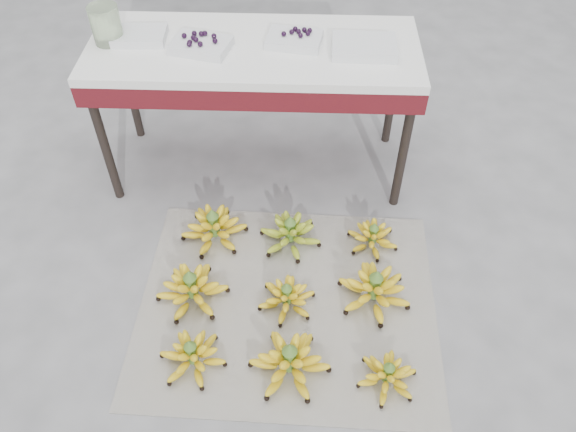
{
  "coord_description": "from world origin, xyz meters",
  "views": [
    {
      "loc": [
        0.08,
        -1.31,
        2.0
      ],
      "look_at": [
        0.02,
        0.34,
        0.25
      ],
      "focal_mm": 35.0,
      "sensor_mm": 36.0,
      "label": 1
    }
  ],
  "objects_px": {
    "vendor_table": "(254,62)",
    "tray_left": "(201,45)",
    "bunch_back_left": "(214,228)",
    "tray_far_right": "(364,47)",
    "tray_right": "(295,39)",
    "bunch_back_center": "(290,233)",
    "bunch_front_center": "(290,362)",
    "glass_jar": "(106,25)",
    "newspaper_mat": "(288,303)",
    "bunch_back_right": "(373,237)",
    "bunch_mid_center": "(287,297)",
    "bunch_mid_left": "(192,289)",
    "bunch_front_right": "(387,375)",
    "bunch_mid_right": "(374,289)",
    "tray_far_left": "(140,36)",
    "bunch_front_left": "(192,355)"
  },
  "relations": [
    {
      "from": "tray_left",
      "to": "glass_jar",
      "type": "relative_size",
      "value": 1.71
    },
    {
      "from": "vendor_table",
      "to": "tray_left",
      "type": "height_order",
      "value": "tray_left"
    },
    {
      "from": "newspaper_mat",
      "to": "tray_right",
      "type": "height_order",
      "value": "tray_right"
    },
    {
      "from": "newspaper_mat",
      "to": "bunch_front_right",
      "type": "xyz_separation_m",
      "value": [
        0.39,
        -0.35,
        0.05
      ]
    },
    {
      "from": "bunch_back_left",
      "to": "tray_far_right",
      "type": "relative_size",
      "value": 1.19
    },
    {
      "from": "newspaper_mat",
      "to": "bunch_front_center",
      "type": "relative_size",
      "value": 3.21
    },
    {
      "from": "tray_right",
      "to": "bunch_back_center",
      "type": "bearing_deg",
      "value": -89.94
    },
    {
      "from": "newspaper_mat",
      "to": "bunch_mid_center",
      "type": "bearing_deg",
      "value": -121.28
    },
    {
      "from": "bunch_mid_center",
      "to": "newspaper_mat",
      "type": "bearing_deg",
      "value": 52.38
    },
    {
      "from": "tray_far_right",
      "to": "bunch_back_left",
      "type": "bearing_deg",
      "value": -143.77
    },
    {
      "from": "newspaper_mat",
      "to": "bunch_mid_center",
      "type": "relative_size",
      "value": 4.67
    },
    {
      "from": "bunch_back_left",
      "to": "tray_far_right",
      "type": "height_order",
      "value": "tray_far_right"
    },
    {
      "from": "tray_far_left",
      "to": "tray_left",
      "type": "relative_size",
      "value": 0.85
    },
    {
      "from": "tray_right",
      "to": "bunch_mid_center",
      "type": "bearing_deg",
      "value": -90.15
    },
    {
      "from": "tray_far_right",
      "to": "bunch_front_right",
      "type": "bearing_deg",
      "value": -85.79
    },
    {
      "from": "bunch_mid_center",
      "to": "tray_far_left",
      "type": "bearing_deg",
      "value": 120.69
    },
    {
      "from": "bunch_mid_left",
      "to": "bunch_back_center",
      "type": "relative_size",
      "value": 0.95
    },
    {
      "from": "bunch_front_center",
      "to": "bunch_back_center",
      "type": "bearing_deg",
      "value": 110.38
    },
    {
      "from": "bunch_front_right",
      "to": "tray_far_right",
      "type": "height_order",
      "value": "tray_far_right"
    },
    {
      "from": "tray_right",
      "to": "bunch_front_right",
      "type": "bearing_deg",
      "value": -72.61
    },
    {
      "from": "bunch_back_center",
      "to": "vendor_table",
      "type": "bearing_deg",
      "value": 124.0
    },
    {
      "from": "bunch_front_center",
      "to": "bunch_mid_left",
      "type": "height_order",
      "value": "bunch_front_center"
    },
    {
      "from": "newspaper_mat",
      "to": "vendor_table",
      "type": "xyz_separation_m",
      "value": [
        -0.18,
        0.88,
        0.63
      ]
    },
    {
      "from": "bunch_mid_center",
      "to": "glass_jar",
      "type": "height_order",
      "value": "glass_jar"
    },
    {
      "from": "bunch_back_center",
      "to": "tray_far_left",
      "type": "distance_m",
      "value": 1.11
    },
    {
      "from": "bunch_mid_center",
      "to": "bunch_mid_right",
      "type": "height_order",
      "value": "bunch_mid_right"
    },
    {
      "from": "bunch_front_center",
      "to": "tray_far_right",
      "type": "xyz_separation_m",
      "value": [
        0.28,
        1.15,
        0.66
      ]
    },
    {
      "from": "newspaper_mat",
      "to": "tray_far_right",
      "type": "xyz_separation_m",
      "value": [
        0.3,
        0.84,
        0.73
      ]
    },
    {
      "from": "bunch_mid_right",
      "to": "tray_far_right",
      "type": "distance_m",
      "value": 1.05
    },
    {
      "from": "tray_right",
      "to": "tray_far_right",
      "type": "bearing_deg",
      "value": -10.68
    },
    {
      "from": "bunch_front_right",
      "to": "tray_left",
      "type": "distance_m",
      "value": 1.58
    },
    {
      "from": "newspaper_mat",
      "to": "bunch_back_center",
      "type": "distance_m",
      "value": 0.35
    },
    {
      "from": "bunch_mid_right",
      "to": "tray_left",
      "type": "distance_m",
      "value": 1.29
    },
    {
      "from": "tray_far_left",
      "to": "tray_right",
      "type": "relative_size",
      "value": 0.93
    },
    {
      "from": "bunch_front_left",
      "to": "bunch_mid_right",
      "type": "relative_size",
      "value": 0.83
    },
    {
      "from": "bunch_front_left",
      "to": "bunch_mid_right",
      "type": "height_order",
      "value": "bunch_mid_right"
    },
    {
      "from": "bunch_front_left",
      "to": "tray_far_right",
      "type": "height_order",
      "value": "tray_far_right"
    },
    {
      "from": "bunch_mid_right",
      "to": "glass_jar",
      "type": "relative_size",
      "value": 2.46
    },
    {
      "from": "bunch_mid_left",
      "to": "tray_far_right",
      "type": "height_order",
      "value": "tray_far_right"
    },
    {
      "from": "bunch_back_left",
      "to": "glass_jar",
      "type": "relative_size",
      "value": 2.04
    },
    {
      "from": "tray_left",
      "to": "tray_right",
      "type": "relative_size",
      "value": 1.09
    },
    {
      "from": "newspaper_mat",
      "to": "tray_far_right",
      "type": "height_order",
      "value": "tray_far_right"
    },
    {
      "from": "bunch_front_left",
      "to": "bunch_back_center",
      "type": "distance_m",
      "value": 0.73
    },
    {
      "from": "newspaper_mat",
      "to": "bunch_back_right",
      "type": "height_order",
      "value": "bunch_back_right"
    },
    {
      "from": "newspaper_mat",
      "to": "tray_right",
      "type": "bearing_deg",
      "value": 90.09
    },
    {
      "from": "bunch_mid_left",
      "to": "bunch_back_center",
      "type": "bearing_deg",
      "value": 45.18
    },
    {
      "from": "bunch_front_center",
      "to": "tray_right",
      "type": "height_order",
      "value": "tray_right"
    },
    {
      "from": "bunch_back_left",
      "to": "bunch_back_center",
      "type": "height_order",
      "value": "bunch_back_left"
    },
    {
      "from": "bunch_front_left",
      "to": "bunch_mid_right",
      "type": "bearing_deg",
      "value": 46.88
    },
    {
      "from": "bunch_front_center",
      "to": "glass_jar",
      "type": "relative_size",
      "value": 2.36
    }
  ]
}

